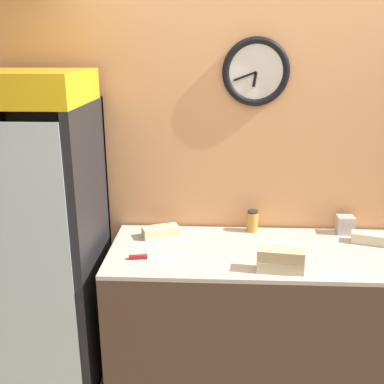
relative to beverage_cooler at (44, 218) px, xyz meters
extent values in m
cube|color=tan|center=(1.36, 0.37, 0.29)|extent=(5.20, 0.06, 2.70)
torus|color=black|center=(1.31, 0.32, 0.87)|extent=(0.42, 0.05, 0.42)
cylinder|color=silver|center=(1.31, 0.32, 0.87)|extent=(0.35, 0.01, 0.35)
cube|color=black|center=(1.30, 0.31, 0.82)|extent=(0.03, 0.01, 0.09)
cube|color=black|center=(1.24, 0.31, 0.84)|extent=(0.14, 0.01, 0.06)
cube|color=#4C3828|center=(1.36, -0.05, -0.63)|extent=(1.89, 0.74, 0.87)
cube|color=#BCB2A3|center=(1.36, -0.05, -0.18)|extent=(1.89, 0.74, 0.02)
cube|color=black|center=(0.00, 0.30, -0.17)|extent=(0.67, 0.04, 1.78)
cube|color=black|center=(0.31, -0.04, -0.17)|extent=(0.05, 0.72, 1.78)
cube|color=black|center=(0.00, -0.04, -1.04)|extent=(0.67, 0.72, 0.05)
cube|color=white|center=(0.00, 0.27, -0.17)|extent=(0.57, 0.02, 1.68)
cube|color=silver|center=(0.00, -0.40, -0.17)|extent=(0.57, 0.01, 1.68)
cube|color=gold|center=(0.00, -0.08, 0.81)|extent=(0.67, 0.64, 0.18)
cube|color=silver|center=(0.00, -0.06, -0.64)|extent=(0.55, 0.60, 0.01)
cube|color=silver|center=(0.00, -0.06, -0.32)|extent=(0.55, 0.60, 0.01)
cube|color=silver|center=(0.00, -0.06, 0.00)|extent=(0.55, 0.60, 0.01)
cube|color=silver|center=(0.00, -0.06, 0.32)|extent=(0.55, 0.60, 0.01)
cylinder|color=navy|center=(0.20, -0.31, -0.25)|extent=(0.07, 0.07, 0.13)
cylinder|color=navy|center=(0.20, -0.31, -0.16)|extent=(0.03, 0.03, 0.06)
cylinder|color=#B2231E|center=(0.01, -0.32, 0.40)|extent=(0.06, 0.06, 0.16)
cylinder|color=#B2231E|center=(0.01, -0.32, 0.51)|extent=(0.03, 0.03, 0.07)
cylinder|color=navy|center=(-0.18, -0.31, -0.55)|extent=(0.08, 0.08, 0.17)
cylinder|color=navy|center=(-0.18, -0.31, -0.43)|extent=(0.03, 0.03, 0.07)
cylinder|color=#5B2D19|center=(0.12, -0.31, 0.07)|extent=(0.07, 0.07, 0.14)
cylinder|color=#5B2D19|center=(0.12, -0.31, 0.17)|extent=(0.03, 0.03, 0.06)
cylinder|color=orange|center=(-0.03, -0.32, -0.55)|extent=(0.06, 0.06, 0.17)
cylinder|color=orange|center=(-0.03, -0.32, -0.43)|extent=(0.02, 0.02, 0.07)
cylinder|color=gold|center=(-0.08, -0.31, 0.41)|extent=(0.07, 0.07, 0.18)
cylinder|color=orange|center=(0.01, -0.31, -0.24)|extent=(0.07, 0.07, 0.16)
cylinder|color=orange|center=(0.01, -0.31, -0.12)|extent=(0.03, 0.03, 0.07)
cube|color=beige|center=(1.43, -0.31, -0.14)|extent=(0.26, 0.12, 0.07)
cube|color=tan|center=(1.43, -0.31, -0.07)|extent=(0.27, 0.13, 0.07)
cube|color=beige|center=(2.06, 0.09, -0.14)|extent=(0.26, 0.15, 0.07)
cube|color=beige|center=(0.71, 0.14, -0.14)|extent=(0.25, 0.18, 0.07)
cube|color=silver|center=(0.79, -0.17, -0.17)|extent=(0.25, 0.08, 0.00)
cube|color=maroon|center=(0.62, -0.20, -0.16)|extent=(0.11, 0.04, 0.02)
cylinder|color=gold|center=(1.32, 0.25, -0.10)|extent=(0.08, 0.08, 0.13)
cylinder|color=#262628|center=(1.32, 0.25, -0.03)|extent=(0.07, 0.07, 0.01)
cube|color=#B7B2AD|center=(1.93, 0.25, -0.11)|extent=(0.11, 0.09, 0.12)
camera|label=1|loc=(1.05, -2.57, 1.02)|focal=42.00mm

